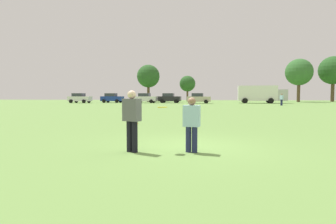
{
  "coord_description": "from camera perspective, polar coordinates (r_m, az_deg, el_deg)",
  "views": [
    {
      "loc": [
        0.36,
        -8.61,
        1.59
      ],
      "look_at": [
        -0.72,
        0.58,
        1.02
      ],
      "focal_mm": 30.39,
      "sensor_mm": 36.0,
      "label": 1
    }
  ],
  "objects": [
    {
      "name": "ground_plane",
      "position": [
        8.77,
        4.25,
        -6.94
      ],
      "size": [
        144.6,
        144.6,
        0.0
      ],
      "primitive_type": "plane",
      "color": "#6B9347"
    },
    {
      "name": "player_thrower",
      "position": [
        7.88,
        -7.25,
        -1.08
      ],
      "size": [
        0.54,
        0.44,
        1.71
      ],
      "color": "black",
      "rests_on": "ground"
    },
    {
      "name": "player_defender",
      "position": [
        7.82,
        4.76,
        -1.94
      ],
      "size": [
        0.49,
        0.34,
        1.52
      ],
      "color": "#1E234C",
      "rests_on": "ground"
    },
    {
      "name": "frisbee",
      "position": [
        7.81,
        -1.14,
        0.97
      ],
      "size": [
        0.27,
        0.27,
        0.04
      ],
      "color": "yellow"
    },
    {
      "name": "traffic_cone",
      "position": [
        15.46,
        -6.71,
        -1.55
      ],
      "size": [
        0.32,
        0.32,
        0.48
      ],
      "color": "#D8590C",
      "rests_on": "ground"
    },
    {
      "name": "parked_car_near_left",
      "position": [
        55.99,
        -17.31,
        2.7
      ],
      "size": [
        4.32,
        2.45,
        1.82
      ],
      "color": "silver",
      "rests_on": "ground"
    },
    {
      "name": "parked_car_mid_left",
      "position": [
        56.04,
        -11.18,
        2.79
      ],
      "size": [
        4.32,
        2.45,
        1.82
      ],
      "color": "navy",
      "rests_on": "ground"
    },
    {
      "name": "parked_car_center",
      "position": [
        53.64,
        -4.55,
        2.82
      ],
      "size": [
        4.32,
        2.45,
        1.82
      ],
      "color": "silver",
      "rests_on": "ground"
    },
    {
      "name": "parked_car_mid_right",
      "position": [
        53.86,
        0.29,
        2.83
      ],
      "size": [
        4.32,
        2.45,
        1.82
      ],
      "color": "black",
      "rests_on": "ground"
    },
    {
      "name": "parked_car_near_right",
      "position": [
        51.34,
        6.17,
        2.77
      ],
      "size": [
        4.32,
        2.45,
        1.82
      ],
      "color": "#B7AD99",
      "rests_on": "ground"
    },
    {
      "name": "box_truck",
      "position": [
        54.4,
        18.11,
        3.53
      ],
      "size": [
        8.65,
        3.41,
        3.18
      ],
      "color": "white",
      "rests_on": "ground"
    },
    {
      "name": "bystander_sideline_watcher",
      "position": [
        44.0,
        21.83,
        2.47
      ],
      "size": [
        0.47,
        0.54,
        1.71
      ],
      "color": "#1E234C",
      "rests_on": "ground"
    },
    {
      "name": "tree_west_oak",
      "position": [
        62.82,
        -3.96,
        7.16
      ],
      "size": [
        4.98,
        4.98,
        8.09
      ],
      "color": "brown",
      "rests_on": "ground"
    },
    {
      "name": "tree_west_maple",
      "position": [
        65.37,
        3.92,
        5.68
      ],
      "size": [
        3.61,
        3.61,
        5.87
      ],
      "color": "brown",
      "rests_on": "ground"
    },
    {
      "name": "tree_center_elm",
      "position": [
        66.62,
        24.8,
        7.25
      ],
      "size": [
        5.61,
        5.61,
        9.12
      ],
      "color": "brown",
      "rests_on": "ground"
    },
    {
      "name": "tree_east_birch",
      "position": [
        71.75,
        30.23,
        7.21
      ],
      "size": [
        6.07,
        6.07,
        9.86
      ],
      "color": "brown",
      "rests_on": "ground"
    }
  ]
}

